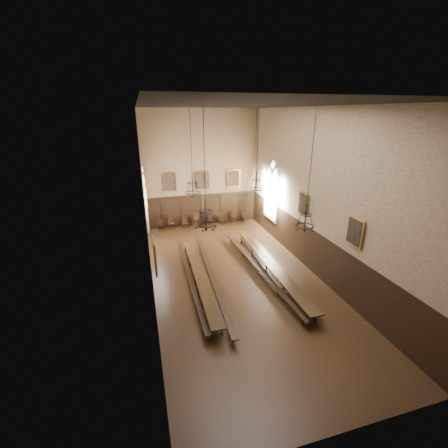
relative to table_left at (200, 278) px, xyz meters
name	(u,v)px	position (x,y,z in m)	size (l,w,h in m)	color
floor	(236,279)	(2.06, -0.03, -0.37)	(9.00, 18.00, 0.02)	black
ceiling	(239,105)	(2.06, -0.03, 8.65)	(9.00, 18.00, 0.02)	black
wall_back	(201,170)	(2.06, 8.98, 4.14)	(9.00, 0.02, 9.00)	#927959
wall_front	(358,304)	(2.06, -9.04, 4.14)	(9.00, 0.02, 9.00)	#927959
wall_left	(146,208)	(-2.45, -0.03, 4.14)	(0.02, 18.00, 9.00)	#927959
wall_right	(316,195)	(6.57, -0.03, 4.14)	(0.02, 18.00, 9.00)	#927959
wainscot_panelling	(236,258)	(2.06, -0.03, 0.89)	(9.00, 18.00, 2.50)	black
table_left	(200,278)	(0.00, 0.00, 0.00)	(0.94, 9.33, 0.73)	black
table_right	(270,268)	(4.05, -0.08, 0.02)	(0.81, 9.88, 0.77)	black
bench_left_outer	(190,280)	(-0.49, 0.05, -0.10)	(0.39, 9.16, 0.41)	black
bench_left_inner	(212,279)	(0.67, -0.14, -0.08)	(0.83, 9.89, 0.44)	black
bench_right_inner	(258,269)	(3.43, 0.11, -0.07)	(0.80, 10.10, 0.45)	black
bench_right_outer	(278,268)	(4.62, -0.02, -0.10)	(0.62, 9.13, 0.41)	black
chair_0	(161,227)	(-1.34, 8.49, -0.09)	(0.42, 0.42, 0.89)	black
chair_1	(172,225)	(-0.51, 8.58, -0.06)	(0.51, 0.51, 1.00)	black
chair_2	(185,224)	(0.55, 8.48, -0.07)	(0.44, 0.44, 0.99)	black
chair_3	(198,223)	(1.54, 8.47, -0.05)	(0.47, 0.47, 1.04)	black
chair_4	(211,222)	(2.65, 8.53, -0.10)	(0.47, 0.47, 0.86)	black
chair_5	(222,221)	(3.58, 8.45, -0.10)	(0.43, 0.43, 0.86)	black
chair_6	(234,220)	(4.62, 8.48, -0.05)	(0.49, 0.49, 1.04)	black
chair_7	(244,219)	(5.58, 8.52, -0.10)	(0.39, 0.39, 0.86)	black
chandelier_back_left	(193,188)	(0.25, 2.57, 4.34)	(0.89, 0.89, 4.76)	black
chandelier_back_right	(256,184)	(4.08, 2.52, 4.33)	(0.85, 0.85, 4.77)	black
chandelier_front_left	(206,217)	(-0.10, -2.39, 4.27)	(0.87, 0.87, 4.83)	black
chandelier_front_right	(305,219)	(4.40, -2.70, 3.87)	(0.84, 0.84, 5.27)	black
portrait_back_0	(168,182)	(-0.54, 8.85, 3.34)	(1.10, 0.12, 1.40)	#C0802E
portrait_back_1	(202,180)	(2.06, 8.85, 3.34)	(1.10, 0.12, 1.40)	#C0802E
portrait_back_2	(233,178)	(4.66, 8.85, 3.34)	(1.10, 0.12, 1.40)	#C0802E
portrait_left_0	(149,217)	(-2.32, 0.97, 3.34)	(0.12, 1.00, 1.30)	#C0802E
portrait_left_1	(154,256)	(-2.32, -3.53, 3.34)	(0.12, 1.00, 1.30)	#C0802E
portrait_right_0	(303,204)	(6.44, 0.97, 3.34)	(0.12, 1.00, 1.30)	#C0802E
portrait_right_1	(355,232)	(6.44, -3.53, 3.34)	(0.12, 1.00, 1.30)	#C0802E
window_right	(272,190)	(6.49, 5.47, 3.04)	(0.20, 2.20, 4.60)	white
window_left	(145,200)	(-2.37, 5.47, 3.04)	(0.20, 2.20, 4.60)	white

